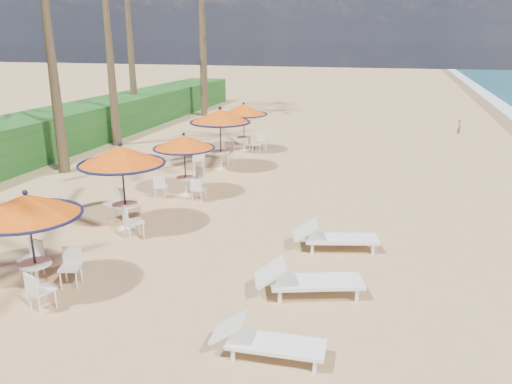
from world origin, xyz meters
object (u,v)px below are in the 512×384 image
lounger_mid (305,280)px  station_4 (245,114)px  station_3 (219,122)px  lounger_far (333,237)px  lounger_near (264,340)px  station_0 (30,218)px  station_2 (184,150)px  station_1 (122,163)px

lounger_mid → station_4: bearing=93.5°
station_3 → lounger_far: 8.77m
lounger_near → lounger_far: (0.50, 4.69, 0.04)m
lounger_near → lounger_far: lounger_far is taller
lounger_far → lounger_near: bearing=-110.8°
station_3 → station_0: bearing=-91.0°
station_2 → station_4: station_4 is taller
station_3 → station_4: (0.03, 3.38, -0.19)m
station_2 → station_1: bearing=-96.5°
station_0 → station_1: bearing=91.5°
station_0 → lounger_near: station_0 is taller
station_0 → lounger_far: bearing=34.2°
station_1 → lounger_far: station_1 is taller
station_3 → station_4: bearing=89.5°
station_0 → station_1: (-0.10, 3.69, 0.23)m
station_0 → station_1: station_1 is taller
station_3 → station_2: bearing=-88.6°
lounger_near → station_3: bearing=110.3°
lounger_near → station_0: bearing=167.2°
station_2 → station_4: bearing=90.5°
station_1 → station_4: size_ratio=1.08×
station_2 → station_4: 6.99m
station_1 → station_3: bearing=87.7°
station_3 → lounger_near: (4.91, -11.42, -1.59)m
station_3 → lounger_far: bearing=-51.2°
station_1 → station_3: station_3 is taller
lounger_near → lounger_far: bearing=81.0°
station_4 → station_0: bearing=-90.9°
station_2 → lounger_near: (4.82, -7.81, -1.24)m
station_1 → lounger_mid: size_ratio=1.06×
station_2 → lounger_far: size_ratio=0.97×
station_0 → lounger_far: station_0 is taller
station_3 → lounger_mid: size_ratio=1.09×
station_4 → lounger_near: bearing=-71.7°
lounger_mid → lounger_far: (0.22, 2.48, -0.02)m
station_0 → station_3: (0.18, 10.53, 0.28)m
lounger_near → lounger_mid: (0.27, 2.21, 0.05)m
station_0 → station_2: bearing=87.8°
lounger_near → station_4: bearing=105.3°
station_1 → station_4: (0.31, 10.23, -0.14)m
station_0 → station_4: 13.92m
station_0 → station_4: size_ratio=0.99×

